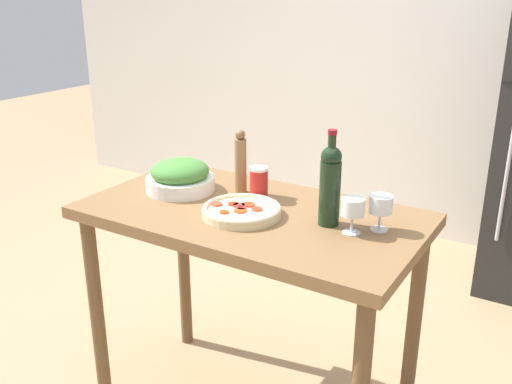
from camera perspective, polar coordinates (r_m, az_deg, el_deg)
wall_back at (r=4.02m, az=17.07°, el=13.53°), size 6.40×0.09×2.60m
prep_counter at (r=2.13m, az=-0.48°, el=-5.01°), size 1.24×0.68×0.92m
wine_bottle at (r=1.92m, az=7.42°, el=0.88°), size 0.07×0.07×0.33m
wine_glass_near at (r=1.88m, az=9.61°, el=-1.69°), size 0.08×0.08×0.12m
wine_glass_far at (r=1.92m, az=12.37°, el=-1.33°), size 0.08×0.08×0.12m
pepper_mill at (r=2.22m, az=-1.55°, el=2.96°), size 0.05×0.05×0.25m
salad_bowl at (r=2.28m, az=-7.60°, el=1.52°), size 0.27×0.27×0.13m
homemade_pizza at (r=2.02m, az=-1.49°, el=-1.86°), size 0.28×0.28×0.04m
salt_canister at (r=2.16m, az=0.28°, el=0.88°), size 0.07×0.07×0.13m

